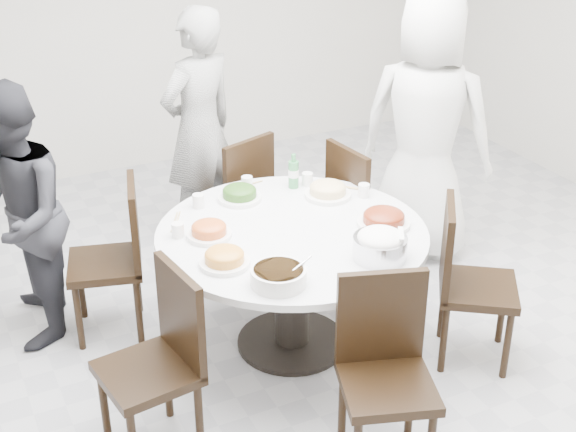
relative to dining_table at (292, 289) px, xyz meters
name	(u,v)px	position (x,y,z in m)	size (l,w,h in m)	color
floor	(317,334)	(0.18, 0.02, -0.38)	(6.00, 6.00, 0.01)	#AEAEB3
wall_back	(150,4)	(0.18, 3.02, 1.02)	(6.00, 0.01, 2.80)	silver
dining_table	(292,289)	(0.00, 0.00, 0.00)	(1.50, 1.50, 0.75)	white
chair_ne	(369,210)	(0.82, 0.51, 0.10)	(0.42, 0.42, 0.95)	black
chair_n	(231,199)	(0.07, 1.07, 0.10)	(0.42, 0.42, 0.95)	black
chair_nw	(105,261)	(-0.91, 0.61, 0.10)	(0.42, 0.42, 0.95)	black
chair_sw	(147,369)	(-0.99, -0.48, 0.10)	(0.42, 0.42, 0.95)	black
chair_s	(388,383)	(-0.03, -1.06, 0.10)	(0.42, 0.42, 0.95)	black
chair_se	(479,285)	(0.88, -0.56, 0.10)	(0.42, 0.42, 0.95)	black
diner_right	(426,128)	(1.32, 0.64, 0.55)	(0.90, 0.59, 1.85)	silver
diner_middle	(199,130)	(0.00, 1.45, 0.48)	(0.62, 0.41, 1.71)	black
diner_left	(15,218)	(-1.35, 0.78, 0.40)	(0.75, 0.59, 1.55)	#212227
dish_greens	(240,195)	(-0.10, 0.49, 0.41)	(0.26, 0.26, 0.07)	white
dish_pale	(328,191)	(0.39, 0.30, 0.41)	(0.28, 0.28, 0.07)	white
dish_orange	(209,232)	(-0.43, 0.13, 0.41)	(0.24, 0.24, 0.07)	white
dish_redbrown	(384,220)	(0.49, -0.16, 0.41)	(0.30, 0.30, 0.07)	white
dish_tofu	(225,259)	(-0.47, -0.18, 0.41)	(0.26, 0.26, 0.07)	white
rice_bowl	(380,248)	(0.27, -0.46, 0.43)	(0.28, 0.28, 0.12)	silver
soup_bowl	(278,276)	(-0.30, -0.47, 0.42)	(0.28, 0.28, 0.08)	white
beverage_bottle	(294,171)	(0.26, 0.52, 0.48)	(0.06, 0.06, 0.22)	#338045
tea_cups	(246,185)	(-0.02, 0.59, 0.42)	(0.07, 0.07, 0.08)	white
chopsticks	(244,185)	(0.00, 0.67, 0.38)	(0.24, 0.04, 0.01)	tan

